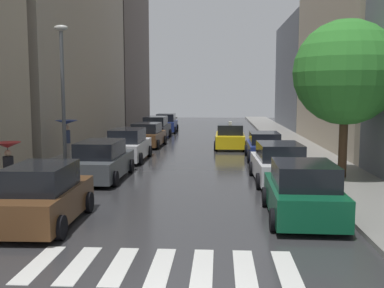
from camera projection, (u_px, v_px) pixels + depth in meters
ground_plane at (201, 148)px, 30.56m from camera, size 28.00×72.00×0.04m
sidewalk_left at (107, 146)px, 30.94m from camera, size 3.00×72.00×0.15m
sidewalk_right at (298, 147)px, 30.15m from camera, size 3.00×72.00×0.15m
crosswalk_stripes at (161, 267)px, 9.70m from camera, size 5.85×2.20×0.01m
building_left_mid at (53, 24)px, 32.92m from camera, size 6.00×20.71×17.42m
building_left_far at (112, 33)px, 51.11m from camera, size 6.00×15.35×20.90m
building_right_far at (314, 75)px, 46.65m from camera, size 6.00×15.33×11.05m
parked_car_left_nearest at (44, 197)px, 12.70m from camera, size 2.04×4.09×1.76m
parked_car_left_second at (102, 161)px, 19.38m from camera, size 2.10×4.75×1.69m
parked_car_left_third at (128, 146)px, 24.69m from camera, size 2.06×4.59×1.77m
parked_car_left_fourth at (147, 136)px, 30.92m from camera, size 2.29×4.34×1.65m
parked_car_left_fifth at (156, 128)px, 36.36m from camera, size 2.14×4.70×1.80m
parked_car_left_sixth at (166, 124)px, 41.96m from camera, size 2.08×4.22×1.75m
parked_car_right_nearest at (303, 193)px, 13.30m from camera, size 2.22×4.13×1.72m
parked_car_right_second at (279, 164)px, 18.70m from camera, size 2.24×4.43×1.67m
parked_car_right_third at (264, 147)px, 25.07m from camera, size 2.01×4.20×1.54m
taxi_midroad at (230, 137)px, 30.08m from camera, size 2.12×4.42×1.81m
pedestrian_by_kerb at (67, 130)px, 24.05m from camera, size 1.18×1.18×2.10m
pedestrian_far_side at (8, 157)px, 15.84m from camera, size 0.92×0.92×1.85m
street_tree_right at (346, 73)px, 18.72m from camera, size 4.39×4.39×6.62m
lamp_post_left at (63, 89)px, 19.45m from camera, size 0.60×0.28×6.46m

